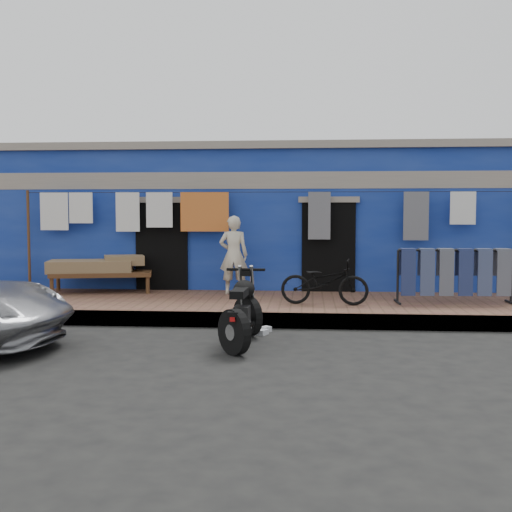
{
  "coord_description": "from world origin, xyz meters",
  "views": [
    {
      "loc": [
        0.89,
        -8.82,
        1.9
      ],
      "look_at": [
        0.0,
        2.0,
        1.15
      ],
      "focal_mm": 45.0,
      "sensor_mm": 36.0,
      "label": 1
    }
  ],
  "objects_px": {
    "bicycle": "(324,277)",
    "motorcycle": "(241,308)",
    "jeans_rack": "(454,275)",
    "seated_person": "(234,255)",
    "charpoy": "(102,275)"
  },
  "relations": [
    {
      "from": "charpoy",
      "to": "bicycle",
      "type": "bearing_deg",
      "value": -17.52
    },
    {
      "from": "bicycle",
      "to": "jeans_rack",
      "type": "relative_size",
      "value": 0.71
    },
    {
      "from": "seated_person",
      "to": "jeans_rack",
      "type": "xyz_separation_m",
      "value": [
        4.12,
        -0.98,
        -0.27
      ]
    },
    {
      "from": "charpoy",
      "to": "jeans_rack",
      "type": "xyz_separation_m",
      "value": [
        6.85,
        -1.07,
        0.15
      ]
    },
    {
      "from": "seated_person",
      "to": "motorcycle",
      "type": "xyz_separation_m",
      "value": [
        0.55,
        -3.7,
        -0.51
      ]
    },
    {
      "from": "seated_person",
      "to": "charpoy",
      "type": "height_order",
      "value": "seated_person"
    },
    {
      "from": "motorcycle",
      "to": "bicycle",
      "type": "bearing_deg",
      "value": 64.9
    },
    {
      "from": "bicycle",
      "to": "seated_person",
      "type": "bearing_deg",
      "value": 58.76
    },
    {
      "from": "bicycle",
      "to": "motorcycle",
      "type": "height_order",
      "value": "bicycle"
    },
    {
      "from": "motorcycle",
      "to": "jeans_rack",
      "type": "height_order",
      "value": "jeans_rack"
    },
    {
      "from": "seated_person",
      "to": "charpoy",
      "type": "xyz_separation_m",
      "value": [
        -2.74,
        0.09,
        -0.43
      ]
    },
    {
      "from": "seated_person",
      "to": "motorcycle",
      "type": "distance_m",
      "value": 3.77
    },
    {
      "from": "motorcycle",
      "to": "jeans_rack",
      "type": "bearing_deg",
      "value": 39.77
    },
    {
      "from": "bicycle",
      "to": "motorcycle",
      "type": "distance_m",
      "value": 2.68
    },
    {
      "from": "seated_person",
      "to": "jeans_rack",
      "type": "height_order",
      "value": "seated_person"
    }
  ]
}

